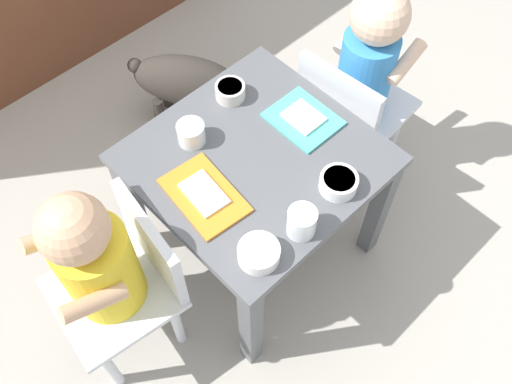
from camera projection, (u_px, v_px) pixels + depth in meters
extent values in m
plane|color=#9E998E|center=(256.00, 244.00, 1.78)|extent=(7.00, 7.00, 0.00)
cube|color=#515459|center=(256.00, 159.00, 1.40)|extent=(0.55, 0.54, 0.03)
cube|color=#515459|center=(251.00, 326.00, 1.41)|extent=(0.04, 0.04, 0.44)
cube|color=#515459|center=(379.00, 209.00, 1.59)|extent=(0.04, 0.04, 0.44)
cube|color=#515459|center=(134.00, 207.00, 1.59)|extent=(0.04, 0.04, 0.44)
cube|color=#515459|center=(260.00, 114.00, 1.78)|extent=(0.04, 0.04, 0.44)
cube|color=silver|center=(113.00, 293.00, 1.39)|extent=(0.31, 0.31, 0.02)
cube|color=silver|center=(151.00, 243.00, 1.33)|extent=(0.06, 0.27, 0.22)
cylinder|color=yellow|center=(100.00, 269.00, 1.28)|extent=(0.17, 0.17, 0.26)
sphere|color=tan|center=(73.00, 229.00, 1.11)|extent=(0.15, 0.15, 0.15)
cylinder|color=silver|center=(74.00, 306.00, 1.52)|extent=(0.03, 0.03, 0.27)
cylinder|color=silver|center=(109.00, 366.00, 1.44)|extent=(0.03, 0.03, 0.27)
cylinder|color=silver|center=(139.00, 266.00, 1.59)|extent=(0.03, 0.03, 0.27)
cylinder|color=silver|center=(176.00, 322.00, 1.50)|extent=(0.03, 0.03, 0.27)
cylinder|color=tan|center=(54.00, 237.00, 1.25)|extent=(0.15, 0.06, 0.09)
cylinder|color=tan|center=(94.00, 303.00, 1.17)|extent=(0.15, 0.06, 0.09)
cube|color=silver|center=(358.00, 106.00, 1.72)|extent=(0.30, 0.30, 0.02)
cube|color=silver|center=(337.00, 104.00, 1.57)|extent=(0.05, 0.27, 0.22)
cylinder|color=#388CD8|center=(365.00, 74.00, 1.60)|extent=(0.16, 0.16, 0.26)
sphere|color=beige|center=(380.00, 15.00, 1.44)|extent=(0.16, 0.16, 0.16)
cylinder|color=silver|center=(394.00, 134.00, 1.84)|extent=(0.03, 0.03, 0.27)
cylinder|color=silver|center=(345.00, 103.00, 1.92)|extent=(0.03, 0.03, 0.27)
cylinder|color=silver|center=(358.00, 171.00, 1.76)|extent=(0.03, 0.03, 0.27)
cylinder|color=silver|center=(308.00, 138.00, 1.83)|extent=(0.03, 0.03, 0.27)
cylinder|color=beige|center=(406.00, 62.00, 1.54)|extent=(0.15, 0.05, 0.09)
cylinder|color=beige|center=(353.00, 33.00, 1.60)|extent=(0.15, 0.05, 0.09)
ellipsoid|color=#332D28|center=(186.00, 80.00, 1.89)|extent=(0.34, 0.39, 0.17)
sphere|color=#332D28|center=(247.00, 80.00, 1.83)|extent=(0.13, 0.13, 0.13)
sphere|color=black|center=(261.00, 83.00, 1.83)|extent=(0.06, 0.06, 0.06)
torus|color=green|center=(237.00, 81.00, 1.85)|extent=(0.11, 0.09, 0.11)
sphere|color=#332D28|center=(135.00, 66.00, 1.88)|extent=(0.05, 0.05, 0.05)
cylinder|color=#332D28|center=(215.00, 121.00, 1.97)|extent=(0.04, 0.04, 0.12)
cylinder|color=#332D28|center=(221.00, 101.00, 2.02)|extent=(0.04, 0.04, 0.12)
cylinder|color=#332D28|center=(159.00, 113.00, 1.99)|extent=(0.04, 0.04, 0.12)
cylinder|color=#332D28|center=(167.00, 93.00, 2.04)|extent=(0.04, 0.04, 0.12)
cube|color=orange|center=(205.00, 196.00, 1.32)|extent=(0.15, 0.22, 0.01)
cube|color=white|center=(205.00, 194.00, 1.32)|extent=(0.08, 0.12, 0.01)
cube|color=#4CC6BC|center=(304.00, 120.00, 1.45)|extent=(0.14, 0.17, 0.01)
cube|color=white|center=(304.00, 118.00, 1.44)|extent=(0.08, 0.10, 0.01)
cylinder|color=white|center=(191.00, 133.00, 1.39)|extent=(0.07, 0.07, 0.06)
cylinder|color=silver|center=(192.00, 136.00, 1.40)|extent=(0.06, 0.06, 0.03)
cylinder|color=white|center=(302.00, 222.00, 1.25)|extent=(0.07, 0.07, 0.07)
cylinder|color=silver|center=(301.00, 227.00, 1.27)|extent=(0.06, 0.06, 0.03)
cylinder|color=silver|center=(230.00, 91.00, 1.48)|extent=(0.08, 0.08, 0.04)
cylinder|color=#D84C33|center=(230.00, 87.00, 1.46)|extent=(0.06, 0.06, 0.01)
cylinder|color=white|center=(339.00, 183.00, 1.32)|extent=(0.09, 0.09, 0.04)
cylinder|color=#B26633|center=(339.00, 179.00, 1.31)|extent=(0.07, 0.07, 0.01)
cylinder|color=white|center=(259.00, 253.00, 1.23)|extent=(0.09, 0.09, 0.04)
cylinder|color=#4C8C33|center=(259.00, 250.00, 1.21)|extent=(0.08, 0.08, 0.01)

